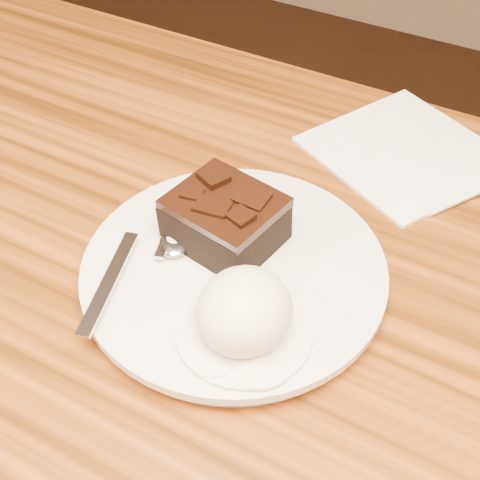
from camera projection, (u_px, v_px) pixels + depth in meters
The scene contains 8 objects.
plate at pixel (234, 274), 0.53m from camera, with size 0.24×0.24×0.02m, color silver.
brownie at pixel (225, 223), 0.53m from camera, with size 0.08×0.07×0.04m, color black.
ice_cream_scoop at pixel (244, 311), 0.46m from camera, with size 0.07×0.07×0.06m, color white.
melt_puddle at pixel (244, 331), 0.47m from camera, with size 0.10×0.10×0.00m, color white.
spoon at pixel (177, 241), 0.54m from camera, with size 0.03×0.16×0.01m, color silver, non-canonical shape.
napkin at pixel (404, 150), 0.66m from camera, with size 0.16×0.16×0.01m, color white.
crumb_a at pixel (248, 294), 0.50m from camera, with size 0.01×0.01×0.00m, color black.
crumb_b at pixel (169, 222), 0.56m from camera, with size 0.01×0.01×0.00m, color black.
Camera 1 is at (0.12, -0.24, 1.15)m, focal length 49.11 mm.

